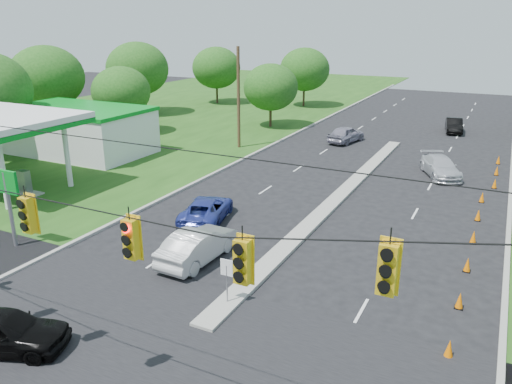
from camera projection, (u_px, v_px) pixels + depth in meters
The scene contains 29 objects.
grass_left at pixel (16, 150), 44.92m from camera, with size 40.00×160.00×0.06m, color #1E4714.
curb_left at pixel (262, 150), 44.92m from camera, with size 0.25×110.00×0.16m, color gray.
curb_right at pixel (511, 181), 36.33m from camera, with size 0.25×110.00×0.16m, color gray.
median at pixel (340, 197), 33.01m from camera, with size 1.00×34.00×0.18m, color gray.
median_sign at pixel (227, 273), 19.85m from camera, with size 0.55×0.06×2.05m.
signal_span at pixel (87, 266), 12.82m from camera, with size 25.60×0.32×9.00m.
utility_pole_far_left at pixel (239, 99), 44.49m from camera, with size 0.28×0.28×9.00m, color #422D1C.
gas_station at pixel (66, 128), 41.59m from camera, with size 18.40×19.70×5.20m.
cone_1 at pixel (449, 349), 17.04m from camera, with size 0.32×0.32×0.70m, color orange.
cone_2 at pixel (460, 300), 20.00m from camera, with size 0.32×0.32×0.70m, color orange.
cone_3 at pixel (467, 265), 22.96m from camera, with size 0.32×0.32×0.70m, color orange.
cone_4 at pixel (473, 237), 25.92m from camera, with size 0.32×0.32×0.70m, color orange.
cone_5 at pixel (478, 215), 28.89m from camera, with size 0.32×0.32×0.70m, color orange.
cone_6 at pixel (482, 197), 31.85m from camera, with size 0.32×0.32×0.70m, color orange.
cone_7 at pixel (495, 183), 34.55m from camera, with size 0.32×0.32×0.70m, color orange.
cone_8 at pixel (497, 171), 37.51m from camera, with size 0.32×0.32×0.70m, color orange.
cone_9 at pixel (498, 160), 40.47m from camera, with size 0.32×0.32×0.70m, color orange.
tree_2 at pixel (121, 91), 50.28m from camera, with size 5.88×5.88×6.86m.
tree_3 at pixel (137, 69), 60.89m from camera, with size 7.56×7.56×8.82m.
tree_4 at pixel (216, 68), 69.54m from camera, with size 6.72×6.72×7.84m.
tree_5 at pixel (271, 87), 53.64m from camera, with size 5.88×5.88×6.86m.
tree_6 at pixel (305, 69), 66.98m from camera, with size 6.72×6.72×7.84m.
tree_14 at pixel (47, 77), 51.59m from camera, with size 7.56×7.56×8.82m.
black_sedan at pixel (3, 331), 17.32m from camera, with size 1.81×4.50×1.53m, color black.
white_sedan at pixel (198, 245), 23.91m from camera, with size 1.70×4.87×1.61m, color #B9B9B9.
blue_pickup at pixel (206, 209), 28.82m from camera, with size 2.26×4.90×1.36m, color navy.
silver_car_far at pixel (440, 167), 37.18m from camera, with size 2.04×5.03×1.46m, color #B1B3BB.
silver_car_oncoming at pixel (346, 134), 47.75m from camera, with size 1.87×4.66×1.59m, color gray.
dark_car_receding at pixel (454, 125), 52.13m from camera, with size 1.56×4.48×1.48m, color black.
Camera 1 is at (9.01, -9.34, 10.91)m, focal length 35.00 mm.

